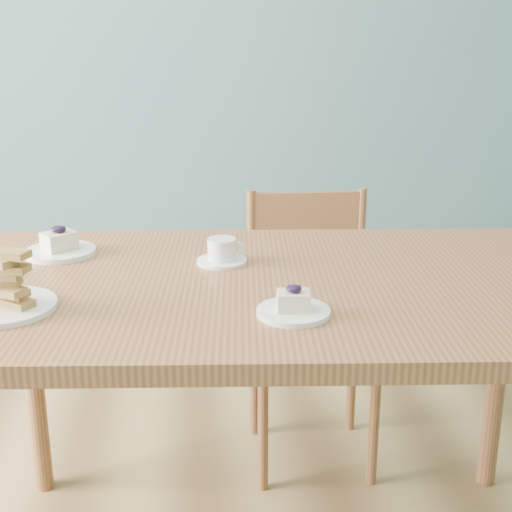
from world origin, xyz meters
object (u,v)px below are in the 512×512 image
dining_table (273,313)px  biscotti_plate (0,289)px  cheesecake_plate_far (60,247)px  coffee_cup (222,253)px  cheesecake_plate_near (293,307)px  dining_chair (310,328)px

dining_table → biscotti_plate: size_ratio=7.10×
dining_table → biscotti_plate: (-0.57, -0.12, 0.12)m
cheesecake_plate_far → biscotti_plate: bearing=-99.3°
coffee_cup → cheesecake_plate_far: bearing=169.0°
cheesecake_plate_near → cheesecake_plate_far: 0.69m
cheesecake_plate_far → biscotti_plate: biscotti_plate is taller
coffee_cup → cheesecake_plate_near: bearing=-66.4°
biscotti_plate → dining_table: bearing=11.7°
coffee_cup → biscotti_plate: 0.53m
dining_table → dining_chair: bearing=75.4°
cheesecake_plate_far → coffee_cup: 0.42m
dining_table → dining_chair: dining_chair is taller
cheesecake_plate_near → cheesecake_plate_far: size_ratio=0.83×
cheesecake_plate_far → coffee_cup: cheesecake_plate_far is taller
biscotti_plate → coffee_cup: bearing=29.0°
dining_chair → cheesecake_plate_near: size_ratio=5.82×
biscotti_plate → cheesecake_plate_far: bearing=80.7°
dining_table → cheesecake_plate_far: cheesecake_plate_far is taller
dining_table → cheesecake_plate_far: bearing=158.8°
cheesecake_plate_far → coffee_cup: (0.40, -0.11, 0.01)m
dining_table → dining_chair: (0.19, 0.53, -0.28)m
dining_table → cheesecake_plate_near: cheesecake_plate_near is taller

